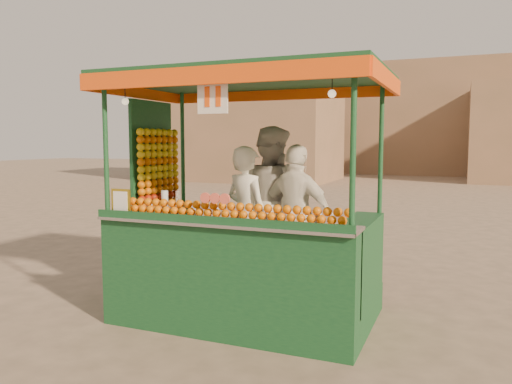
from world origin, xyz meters
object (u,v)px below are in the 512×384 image
at_px(vendor_right, 297,215).
at_px(vendor_middle, 271,202).
at_px(vendor_left, 247,217).
at_px(juice_cart, 238,241).

bearing_deg(vendor_right, vendor_middle, -18.15).
height_order(vendor_left, vendor_right, vendor_right).
distance_m(juice_cart, vendor_right, 0.79).
relative_size(juice_cart, vendor_left, 1.85).
bearing_deg(vendor_right, juice_cart, 58.49).
height_order(juice_cart, vendor_middle, juice_cart).
xyz_separation_m(vendor_left, vendor_right, (0.52, 0.30, 0.01)).
relative_size(juice_cart, vendor_middle, 1.61).
bearing_deg(vendor_left, vendor_middle, -76.99).
bearing_deg(vendor_middle, juice_cart, 104.39).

